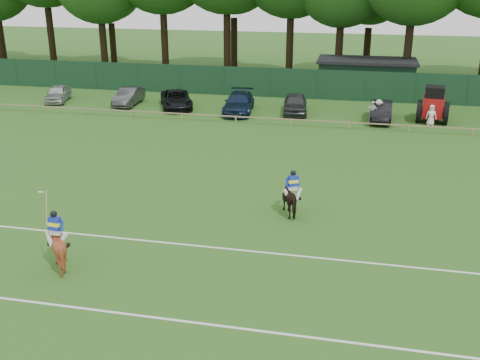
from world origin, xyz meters
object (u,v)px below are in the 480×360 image
(suv_black, at_px, (176,99))
(hatch_grey, at_px, (295,104))
(spectator_right, at_px, (431,115))
(horse_dark, at_px, (292,199))
(sedan_grey, at_px, (129,97))
(spectator_left, at_px, (378,111))
(spectator_mid, at_px, (372,112))
(estate_black, at_px, (381,111))
(tractor, at_px, (433,105))
(horse_chestnut, at_px, (58,246))
(sedan_silver, at_px, (58,93))
(sedan_navy, at_px, (239,103))
(utility_shed, at_px, (366,77))

(suv_black, bearing_deg, hatch_grey, -21.52)
(spectator_right, bearing_deg, horse_dark, -117.64)
(sedan_grey, relative_size, spectator_left, 2.60)
(spectator_mid, relative_size, spectator_right, 1.11)
(estate_black, distance_m, tractor, 3.70)
(horse_chestnut, height_order, sedan_silver, horse_chestnut)
(sedan_navy, relative_size, tractor, 1.56)
(sedan_silver, relative_size, estate_black, 0.93)
(suv_black, bearing_deg, horse_chestnut, -104.43)
(horse_dark, relative_size, sedan_silver, 0.45)
(estate_black, bearing_deg, spectator_right, -8.74)
(spectator_mid, bearing_deg, spectator_right, -11.82)
(spectator_left, bearing_deg, sedan_grey, 160.42)
(utility_shed, bearing_deg, spectator_mid, -87.29)
(tractor, bearing_deg, hatch_grey, -175.25)
(sedan_grey, height_order, tractor, tractor)
(suv_black, distance_m, hatch_grey, 9.40)
(horse_chestnut, relative_size, spectator_right, 1.14)
(spectator_right, height_order, tractor, tractor)
(tractor, bearing_deg, estate_black, -163.49)
(horse_chestnut, relative_size, suv_black, 0.34)
(hatch_grey, xyz_separation_m, spectator_left, (6.12, -1.25, 0.06))
(estate_black, bearing_deg, spectator_left, -126.86)
(spectator_mid, xyz_separation_m, spectator_right, (4.07, 0.27, -0.08))
(sedan_grey, xyz_separation_m, hatch_grey, (13.48, 0.03, 0.06))
(utility_shed, bearing_deg, suv_black, -149.78)
(horse_dark, xyz_separation_m, utility_shed, (3.10, 27.10, 0.80))
(sedan_silver, bearing_deg, estate_black, -17.29)
(hatch_grey, relative_size, spectator_left, 2.72)
(horse_chestnut, bearing_deg, spectator_left, -111.78)
(spectator_mid, height_order, utility_shed, utility_shed)
(spectator_left, xyz_separation_m, tractor, (3.82, 0.88, 0.42))
(sedan_navy, bearing_deg, tractor, -4.36)
(suv_black, bearing_deg, estate_black, -25.59)
(spectator_right, height_order, utility_shed, utility_shed)
(sedan_navy, bearing_deg, suv_black, 169.38)
(spectator_right, distance_m, tractor, 1.38)
(hatch_grey, height_order, tractor, tractor)
(utility_shed, bearing_deg, spectator_left, -84.37)
(horse_dark, xyz_separation_m, spectator_mid, (3.58, 16.89, 0.08))
(sedan_silver, bearing_deg, horse_chestnut, -76.24)
(sedan_grey, relative_size, tractor, 1.27)
(sedan_silver, bearing_deg, spectator_mid, -19.45)
(sedan_grey, xyz_separation_m, estate_black, (19.82, -0.96, 0.01))
(horse_dark, height_order, spectator_left, spectator_left)
(estate_black, bearing_deg, sedan_navy, -179.48)
(hatch_grey, height_order, spectator_mid, spectator_mid)
(suv_black, xyz_separation_m, hatch_grey, (9.40, 0.20, 0.06))
(suv_black, xyz_separation_m, tractor, (19.34, -0.17, 0.54))
(utility_shed, bearing_deg, sedan_silver, -161.55)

